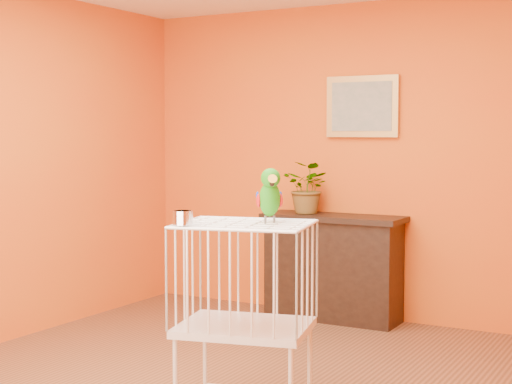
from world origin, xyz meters
The scene contains 7 objects.
room_shell centered at (0.00, 0.00, 1.58)m, with size 4.50×4.50×4.50m.
console_cabinet centered at (-0.17, 2.04, 0.43)m, with size 1.17×0.42×0.87m.
potted_plant centered at (-0.40, 2.08, 1.04)m, with size 0.39×0.43×0.34m, color #26722D.
framed_picture centered at (0.00, 2.22, 1.75)m, with size 0.62×0.04×0.50m.
birdcage centered at (0.31, -0.25, 0.55)m, with size 0.79×0.67×1.05m.
feed_cup centered at (0.10, -0.50, 1.10)m, with size 0.10×0.10×0.07m, color silver.
parrot centered at (0.43, -0.17, 1.21)m, with size 0.21×0.24×0.30m.
Camera 1 is at (2.38, -3.82, 1.53)m, focal length 55.00 mm.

